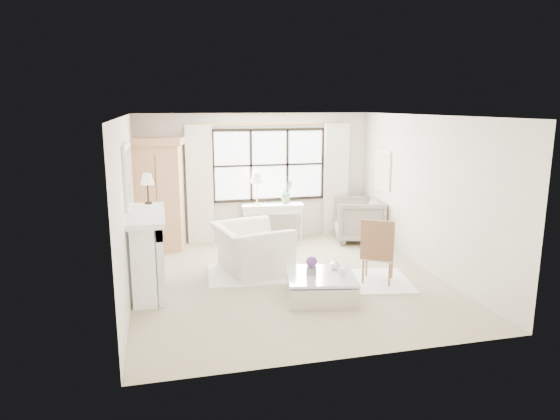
% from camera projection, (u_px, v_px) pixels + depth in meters
% --- Properties ---
extents(floor, '(5.50, 5.50, 0.00)m').
position_uv_depth(floor, '(287.00, 279.00, 8.37)').
color(floor, tan).
rests_on(floor, ground).
extents(ceiling, '(5.50, 5.50, 0.00)m').
position_uv_depth(ceiling, '(288.00, 116.00, 7.81)').
color(ceiling, white).
rests_on(ceiling, ground).
extents(wall_back, '(5.00, 0.00, 5.00)m').
position_uv_depth(wall_back, '(255.00, 177.00, 10.70)').
color(wall_back, beige).
rests_on(wall_back, ground).
extents(wall_front, '(5.00, 0.00, 5.00)m').
position_uv_depth(wall_front, '(351.00, 246.00, 5.48)').
color(wall_front, white).
rests_on(wall_front, ground).
extents(wall_left, '(0.00, 5.50, 5.50)m').
position_uv_depth(wall_left, '(127.00, 208.00, 7.51)').
color(wall_left, beige).
rests_on(wall_left, ground).
extents(wall_right, '(0.00, 5.50, 5.50)m').
position_uv_depth(wall_right, '(427.00, 194.00, 8.67)').
color(wall_right, beige).
rests_on(wall_right, ground).
extents(window_pane, '(2.40, 0.02, 1.50)m').
position_uv_depth(window_pane, '(269.00, 165.00, 10.70)').
color(window_pane, silver).
rests_on(window_pane, wall_back).
extents(window_frame, '(2.50, 0.04, 1.50)m').
position_uv_depth(window_frame, '(269.00, 165.00, 10.69)').
color(window_frame, black).
rests_on(window_frame, wall_back).
extents(curtain_rod, '(3.30, 0.04, 0.04)m').
position_uv_depth(curtain_rod, '(270.00, 124.00, 10.47)').
color(curtain_rod, '#BE9342').
rests_on(curtain_rod, wall_back).
extents(curtain_left, '(0.55, 0.10, 2.47)m').
position_uv_depth(curtain_left, '(200.00, 185.00, 10.35)').
color(curtain_left, white).
rests_on(curtain_left, ground).
extents(curtain_right, '(0.55, 0.10, 2.47)m').
position_uv_depth(curtain_right, '(336.00, 180.00, 11.05)').
color(curtain_right, silver).
rests_on(curtain_right, ground).
extents(fireplace, '(0.58, 1.66, 1.26)m').
position_uv_depth(fireplace, '(145.00, 251.00, 7.71)').
color(fireplace, white).
rests_on(fireplace, ground).
extents(mirror_frame, '(0.05, 1.15, 0.95)m').
position_uv_depth(mirror_frame, '(127.00, 175.00, 7.41)').
color(mirror_frame, white).
rests_on(mirror_frame, wall_left).
extents(mirror_glass, '(0.02, 1.00, 0.80)m').
position_uv_depth(mirror_glass, '(129.00, 175.00, 7.42)').
color(mirror_glass, silver).
rests_on(mirror_glass, wall_left).
extents(art_frame, '(0.04, 0.62, 0.82)m').
position_uv_depth(art_frame, '(383.00, 170.00, 10.24)').
color(art_frame, white).
rests_on(art_frame, wall_right).
extents(art_canvas, '(0.01, 0.52, 0.72)m').
position_uv_depth(art_canvas, '(382.00, 170.00, 10.23)').
color(art_canvas, beige).
rests_on(art_canvas, wall_right).
extents(mantel_lamp, '(0.22, 0.22, 0.51)m').
position_uv_depth(mantel_lamp, '(147.00, 180.00, 8.17)').
color(mantel_lamp, black).
rests_on(mantel_lamp, fireplace).
extents(armoire, '(1.23, 0.90, 2.24)m').
position_uv_depth(armoire, '(157.00, 193.00, 9.94)').
color(armoire, tan).
rests_on(armoire, floor).
extents(console_table, '(1.34, 0.58, 0.80)m').
position_uv_depth(console_table, '(272.00, 222.00, 10.68)').
color(console_table, silver).
rests_on(console_table, floor).
extents(console_lamp, '(0.28, 0.28, 0.69)m').
position_uv_depth(console_lamp, '(257.00, 178.00, 10.42)').
color(console_lamp, '#B98940').
rests_on(console_lamp, console_table).
extents(orchid_plant, '(0.29, 0.24, 0.49)m').
position_uv_depth(orchid_plant, '(287.00, 192.00, 10.63)').
color(orchid_plant, '#5C7A51').
rests_on(orchid_plant, console_table).
extents(side_table, '(0.40, 0.40, 0.51)m').
position_uv_depth(side_table, '(257.00, 240.00, 9.52)').
color(side_table, silver).
rests_on(side_table, floor).
extents(rug_left, '(1.73, 1.28, 0.03)m').
position_uv_depth(rug_left, '(256.00, 274.00, 8.58)').
color(rug_left, white).
rests_on(rug_left, floor).
extents(rug_right, '(1.77, 1.45, 0.03)m').
position_uv_depth(rug_right, '(361.00, 281.00, 8.22)').
color(rug_right, white).
rests_on(rug_right, floor).
extents(club_armchair, '(1.36, 1.49, 0.84)m').
position_uv_depth(club_armchair, '(252.00, 249.00, 8.64)').
color(club_armchair, white).
rests_on(club_armchair, floor).
extents(wingback_chair, '(1.23, 1.21, 0.92)m').
position_uv_depth(wingback_chair, '(359.00, 220.00, 10.65)').
color(wingback_chair, gray).
rests_on(wingback_chair, floor).
extents(french_chair, '(0.66, 0.66, 1.08)m').
position_uv_depth(french_chair, '(378.00, 265.00, 8.13)').
color(french_chair, brown).
rests_on(french_chair, floor).
extents(coffee_table, '(1.18, 1.18, 0.38)m').
position_uv_depth(coffee_table, '(321.00, 287.00, 7.51)').
color(coffee_table, silver).
rests_on(coffee_table, floor).
extents(planter_box, '(0.19, 0.19, 0.11)m').
position_uv_depth(planter_box, '(312.00, 270.00, 7.47)').
color(planter_box, slate).
rests_on(planter_box, coffee_table).
extents(planter_flowers, '(0.17, 0.17, 0.17)m').
position_uv_depth(planter_flowers, '(312.00, 262.00, 7.44)').
color(planter_flowers, '#5C327D').
rests_on(planter_flowers, planter_box).
extents(pillar_candle, '(0.08, 0.08, 0.12)m').
position_uv_depth(pillar_candle, '(343.00, 272.00, 7.38)').
color(pillar_candle, silver).
rests_on(pillar_candle, coffee_table).
extents(coffee_vase, '(0.20, 0.20, 0.16)m').
position_uv_depth(coffee_vase, '(335.00, 264.00, 7.70)').
color(coffee_vase, silver).
rests_on(coffee_vase, coffee_table).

